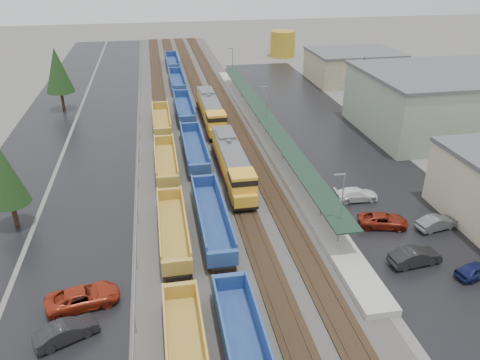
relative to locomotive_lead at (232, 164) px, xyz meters
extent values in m
cube|color=#302D2B|center=(-2.00, 23.71, -2.25)|extent=(20.00, 160.00, 0.08)
cube|color=black|center=(-8.00, 23.71, -2.14)|extent=(2.60, 160.00, 0.15)
cube|color=#473326|center=(-8.72, 23.71, -2.03)|extent=(0.08, 160.00, 0.07)
cube|color=#473326|center=(-7.28, 23.71, -2.03)|extent=(0.08, 160.00, 0.07)
cube|color=black|center=(-4.00, 23.71, -2.14)|extent=(2.60, 160.00, 0.15)
cube|color=#473326|center=(-4.72, 23.71, -2.03)|extent=(0.08, 160.00, 0.07)
cube|color=#473326|center=(-3.28, 23.71, -2.03)|extent=(0.08, 160.00, 0.07)
cube|color=black|center=(0.00, 23.71, -2.14)|extent=(2.60, 160.00, 0.15)
cube|color=#473326|center=(-0.72, 23.71, -2.03)|extent=(0.08, 160.00, 0.07)
cube|color=#473326|center=(0.72, 23.71, -2.03)|extent=(0.08, 160.00, 0.07)
cube|color=black|center=(4.00, 23.71, -2.14)|extent=(2.60, 160.00, 0.15)
cube|color=#473326|center=(3.28, 23.71, -2.03)|extent=(0.08, 160.00, 0.07)
cube|color=#473326|center=(4.72, 23.71, -2.03)|extent=(0.08, 160.00, 0.07)
cube|color=black|center=(-17.00, 23.71, -2.28)|extent=(10.00, 160.00, 0.02)
cube|color=black|center=(-27.00, 23.71, -2.28)|extent=(9.00, 160.00, 0.02)
cube|color=black|center=(17.00, 13.71, -2.28)|extent=(16.00, 100.00, 0.02)
cube|color=#9E9B93|center=(7.50, 13.71, -1.94)|extent=(3.00, 80.00, 0.70)
cylinder|color=gray|center=(7.50, -11.29, -0.39)|extent=(0.16, 0.16, 2.40)
cylinder|color=gray|center=(7.50, 3.71, -0.39)|extent=(0.16, 0.16, 2.40)
cylinder|color=gray|center=(7.50, 18.71, -0.39)|extent=(0.16, 0.16, 2.40)
cylinder|color=gray|center=(7.50, 33.71, -0.39)|extent=(0.16, 0.16, 2.40)
cylinder|color=gray|center=(7.50, 48.71, -0.39)|extent=(0.16, 0.16, 2.40)
cube|color=#192D21|center=(7.50, 13.71, 0.91)|extent=(2.60, 65.00, 0.15)
cylinder|color=gray|center=(7.50, -16.29, 1.71)|extent=(0.12, 0.12, 8.00)
cube|color=gray|center=(7.00, -16.29, 5.61)|extent=(1.00, 0.15, 0.12)
cylinder|color=gray|center=(7.50, 13.71, 1.71)|extent=(0.12, 0.12, 8.00)
cube|color=gray|center=(7.00, 13.71, 5.61)|extent=(1.00, 0.15, 0.12)
cylinder|color=gray|center=(7.50, 43.71, 1.71)|extent=(0.12, 0.12, 8.00)
cube|color=gray|center=(7.00, 43.71, 5.61)|extent=(1.00, 0.15, 0.12)
cylinder|color=gray|center=(-11.50, -24.29, -1.29)|extent=(0.08, 0.08, 2.00)
cylinder|color=gray|center=(-11.50, -16.29, -1.29)|extent=(0.08, 0.08, 2.00)
cylinder|color=gray|center=(-11.50, -8.29, -1.29)|extent=(0.08, 0.08, 2.00)
cylinder|color=gray|center=(-11.50, -0.29, -1.29)|extent=(0.08, 0.08, 2.00)
cylinder|color=gray|center=(-11.50, 7.71, -1.29)|extent=(0.08, 0.08, 2.00)
cylinder|color=gray|center=(-11.50, 15.71, -1.29)|extent=(0.08, 0.08, 2.00)
cylinder|color=gray|center=(-11.50, 23.71, -1.29)|extent=(0.08, 0.08, 2.00)
cylinder|color=gray|center=(-11.50, 31.71, -1.29)|extent=(0.08, 0.08, 2.00)
cylinder|color=gray|center=(-11.50, 39.71, -1.29)|extent=(0.08, 0.08, 2.00)
cylinder|color=gray|center=(-11.50, 47.71, -1.29)|extent=(0.08, 0.08, 2.00)
cylinder|color=gray|center=(-11.50, 55.71, -1.29)|extent=(0.08, 0.08, 2.00)
cylinder|color=gray|center=(-11.50, 63.71, -1.29)|extent=(0.08, 0.08, 2.00)
cylinder|color=gray|center=(-11.50, 71.71, -1.29)|extent=(0.08, 0.08, 2.00)
cylinder|color=gray|center=(-11.50, 79.71, -1.29)|extent=(0.08, 0.08, 2.00)
cylinder|color=gray|center=(-11.50, 87.71, -1.29)|extent=(0.08, 0.08, 2.00)
cylinder|color=gray|center=(-11.50, 95.71, -1.29)|extent=(0.08, 0.08, 2.00)
cube|color=gray|center=(-11.50, 23.71, -0.29)|extent=(0.05, 160.00, 0.05)
cube|color=gray|center=(38.00, 11.71, 2.21)|extent=(30.00, 20.00, 9.00)
cube|color=#59595B|center=(38.00, 11.71, 6.96)|extent=(30.60, 20.40, 0.50)
cube|color=gray|center=(34.00, 43.71, 0.71)|extent=(18.00, 14.00, 6.00)
cube|color=#59595B|center=(34.00, 43.71, 3.96)|extent=(18.36, 14.28, 0.50)
ellipsoid|color=#465542|center=(-32.00, 163.71, -2.29)|extent=(154.00, 110.00, 19.80)
ellipsoid|color=#465542|center=(38.00, 173.71, -2.29)|extent=(196.00, 140.00, 25.20)
ellipsoid|color=#465542|center=(108.00, 183.71, -2.29)|extent=(168.00, 120.00, 21.60)
cylinder|color=#332316|center=(-24.00, -6.29, -0.94)|extent=(0.50, 0.50, 2.70)
cone|color=black|center=(-24.00, -6.29, 3.56)|extent=(3.96, 3.96, 6.30)
cylinder|color=#332316|center=(-25.00, 33.71, -0.64)|extent=(0.50, 0.50, 3.30)
cone|color=black|center=(-25.00, 33.71, 4.86)|extent=(4.84, 4.84, 7.70)
cylinder|color=#332316|center=(26.00, 21.71, -0.79)|extent=(0.50, 0.50, 3.00)
cone|color=black|center=(26.00, 21.71, 4.21)|extent=(4.40, 4.40, 7.00)
cube|color=black|center=(0.00, 0.67, -1.48)|extent=(2.81, 18.75, 0.38)
cube|color=gold|center=(0.00, 1.60, 0.12)|extent=(2.63, 15.00, 2.81)
cube|color=gold|center=(0.00, -6.65, 0.31)|extent=(2.81, 3.00, 3.19)
cube|color=black|center=(0.00, -6.65, 1.24)|extent=(2.86, 3.05, 0.66)
cube|color=gold|center=(0.00, -8.34, -0.63)|extent=(2.63, 0.94, 1.31)
cube|color=#59595B|center=(0.00, 1.60, 1.62)|extent=(2.67, 15.00, 0.33)
cube|color=maroon|center=(-1.33, 1.60, -1.01)|extent=(0.04, 15.00, 0.33)
cube|color=maroon|center=(1.33, 1.60, -1.01)|extent=(0.04, 15.00, 0.33)
cube|color=black|center=(0.00, 0.67, -1.85)|extent=(2.06, 5.63, 0.56)
cube|color=black|center=(0.00, -5.90, -1.76)|extent=(2.25, 3.75, 0.47)
cube|color=black|center=(0.00, 7.23, -1.76)|extent=(2.25, 3.75, 0.47)
cylinder|color=#59595B|center=(0.00, 2.54, 1.90)|extent=(0.66, 0.66, 0.47)
cube|color=#59595B|center=(0.00, 5.35, 1.85)|extent=(2.25, 3.75, 0.47)
cube|color=black|center=(0.00, 21.67, -1.48)|extent=(2.81, 18.75, 0.38)
cube|color=gold|center=(0.00, 22.60, 0.12)|extent=(2.63, 15.00, 2.81)
cube|color=gold|center=(0.00, 14.35, 0.31)|extent=(2.81, 3.00, 3.19)
cube|color=black|center=(0.00, 14.35, 1.24)|extent=(2.86, 3.05, 0.66)
cube|color=gold|center=(0.00, 12.66, -0.63)|extent=(2.63, 0.94, 1.31)
cube|color=#59595B|center=(0.00, 22.60, 1.62)|extent=(2.67, 15.00, 0.33)
cube|color=maroon|center=(-1.33, 22.60, -1.01)|extent=(0.04, 15.00, 0.33)
cube|color=maroon|center=(1.33, 22.60, -1.01)|extent=(0.04, 15.00, 0.33)
cube|color=black|center=(0.00, 21.67, -1.85)|extent=(2.06, 5.63, 0.56)
cube|color=black|center=(0.00, 15.10, -1.76)|extent=(2.25, 3.75, 0.47)
cube|color=black|center=(0.00, 28.23, -1.76)|extent=(2.25, 3.75, 0.47)
cylinder|color=#59595B|center=(0.00, 23.54, 1.90)|extent=(0.66, 0.66, 0.47)
cube|color=#59595B|center=(0.00, 26.35, 1.85)|extent=(2.25, 3.75, 0.47)
cube|color=#AF9430|center=(-9.28, -28.60, -0.51)|extent=(0.15, 13.01, 1.84)
cube|color=#AF9430|center=(-6.72, -28.60, -0.51)|extent=(0.15, 13.01, 1.84)
cube|color=#AF9430|center=(-8.00, -21.89, -0.71)|extent=(2.66, 0.51, 1.43)
cube|color=black|center=(-8.00, -22.61, -1.73)|extent=(2.05, 2.25, 0.51)
cube|color=#AF9430|center=(-8.00, -12.01, -1.43)|extent=(2.66, 13.01, 0.26)
cube|color=#AF9430|center=(-9.28, -12.01, -0.51)|extent=(0.15, 13.01, 1.84)
cube|color=#AF9430|center=(-6.72, -12.01, -0.51)|extent=(0.15, 13.01, 1.84)
cube|color=#AF9430|center=(-8.00, -18.71, -0.71)|extent=(2.66, 0.51, 1.43)
cube|color=#AF9430|center=(-8.00, -5.30, -0.71)|extent=(2.66, 0.51, 1.43)
cube|color=black|center=(-8.00, -18.00, -1.73)|extent=(2.05, 2.25, 0.51)
cube|color=black|center=(-8.00, -6.01, -1.73)|extent=(2.05, 2.25, 0.51)
cube|color=#AF9430|center=(-8.00, 4.59, -1.43)|extent=(2.66, 13.01, 0.26)
cube|color=#AF9430|center=(-9.28, 4.59, -0.51)|extent=(0.15, 13.01, 1.84)
cube|color=#AF9430|center=(-6.72, 4.59, -0.51)|extent=(0.15, 13.01, 1.84)
cube|color=#AF9430|center=(-8.00, -2.12, -0.71)|extent=(2.66, 0.51, 1.43)
cube|color=#AF9430|center=(-8.00, 11.29, -0.71)|extent=(2.66, 0.51, 1.43)
cube|color=black|center=(-8.00, -1.41, -1.73)|extent=(2.05, 2.25, 0.51)
cube|color=black|center=(-8.00, 10.58, -1.73)|extent=(2.05, 2.25, 0.51)
cube|color=#AF9430|center=(-8.00, 21.18, -1.43)|extent=(2.66, 13.01, 0.26)
cube|color=#AF9430|center=(-9.28, 21.18, -0.51)|extent=(0.15, 13.01, 1.84)
cube|color=#AF9430|center=(-6.72, 21.18, -0.51)|extent=(0.15, 13.01, 1.84)
cube|color=#AF9430|center=(-8.00, 14.47, -0.71)|extent=(2.66, 0.51, 1.43)
cube|color=#AF9430|center=(-8.00, 27.89, -0.71)|extent=(2.66, 0.51, 1.43)
cube|color=black|center=(-8.00, 15.19, -1.73)|extent=(2.05, 2.25, 0.51)
cube|color=black|center=(-8.00, 27.17, -1.73)|extent=(2.05, 2.25, 0.51)
cube|color=navy|center=(-5.34, -29.31, -0.44)|extent=(0.16, 14.99, 1.92)
cube|color=navy|center=(-2.66, -29.31, -0.44)|extent=(0.16, 14.99, 1.92)
cube|color=navy|center=(-4.00, -21.61, -0.65)|extent=(2.78, 0.53, 1.50)
cube|color=black|center=(-4.00, -22.35, -1.72)|extent=(2.14, 2.35, 0.53)
cube|color=navy|center=(-4.00, -10.58, -1.40)|extent=(2.78, 14.99, 0.27)
cube|color=navy|center=(-5.34, -10.58, -0.44)|extent=(0.16, 14.99, 1.92)
cube|color=navy|center=(-2.66, -10.58, -0.44)|extent=(0.16, 14.99, 1.92)
cube|color=navy|center=(-4.00, -18.29, -0.65)|extent=(2.78, 0.53, 1.50)
cube|color=navy|center=(-4.00, -2.88, -0.65)|extent=(2.78, 0.53, 1.50)
cube|color=black|center=(-4.00, -17.54, -1.72)|extent=(2.14, 2.35, 0.53)
cube|color=black|center=(-4.00, -3.63, -1.72)|extent=(2.14, 2.35, 0.53)
cube|color=navy|center=(-4.00, 8.14, -1.40)|extent=(2.78, 14.99, 0.27)
cube|color=navy|center=(-5.34, 8.14, -0.44)|extent=(0.16, 14.99, 1.92)
cube|color=navy|center=(-2.66, 8.14, -0.44)|extent=(0.16, 14.99, 1.92)
cube|color=navy|center=(-4.00, 0.44, -0.65)|extent=(2.78, 0.53, 1.50)
cube|color=navy|center=(-4.00, 15.85, -0.65)|extent=(2.78, 0.53, 1.50)
cube|color=black|center=(-4.00, 1.18, -1.72)|extent=(2.14, 2.35, 0.53)
cube|color=black|center=(-4.00, 15.10, -1.72)|extent=(2.14, 2.35, 0.53)
cube|color=navy|center=(-4.00, 26.87, -1.40)|extent=(2.78, 14.99, 0.27)
cube|color=navy|center=(-5.34, 26.87, -0.44)|extent=(0.16, 14.99, 1.92)
cube|color=navy|center=(-2.66, 26.87, -0.44)|extent=(0.16, 14.99, 1.92)
cube|color=navy|center=(-4.00, 19.16, -0.65)|extent=(2.78, 0.53, 1.50)
cube|color=navy|center=(-4.00, 34.58, -0.65)|extent=(2.78, 0.53, 1.50)
cube|color=black|center=(-4.00, 19.91, -1.72)|extent=(2.14, 2.35, 0.53)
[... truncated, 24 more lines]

